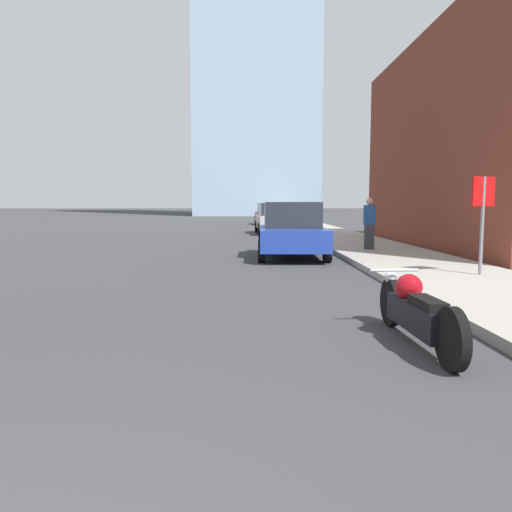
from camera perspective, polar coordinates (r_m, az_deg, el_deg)
sidewalk at (r=41.38m, az=4.95°, el=3.80°), size 3.08×240.00×0.15m
motorcycle at (r=6.01m, az=17.75°, el=-5.98°), size 0.62×2.43×0.78m
parked_car_blue at (r=14.89m, az=4.12°, el=2.90°), size 2.08×3.99×1.66m
parked_car_silver at (r=27.14m, az=2.02°, el=4.31°), size 2.00×4.41×1.66m
parked_car_red at (r=39.53m, az=1.37°, el=4.84°), size 2.09×4.04×1.69m
stop_sign at (r=11.21m, az=24.50°, el=5.01°), size 0.57×0.26×2.01m
pedestrian at (r=16.47m, az=12.84°, el=3.69°), size 0.36×0.23×1.66m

